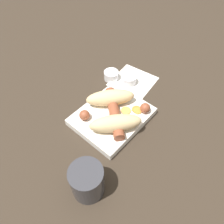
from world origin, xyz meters
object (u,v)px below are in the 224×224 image
(sausage, at_px, (115,112))
(drink_glass, at_px, (87,181))
(condiment_cup_near, at_px, (129,80))
(food_tray, at_px, (112,116))
(bread_roll, at_px, (113,110))
(condiment_cup_far, at_px, (111,76))

(sausage, xyz_separation_m, drink_glass, (-0.20, -0.09, 0.01))
(sausage, relative_size, condiment_cup_near, 3.29)
(food_tray, bearing_deg, sausage, -63.84)
(bread_roll, height_order, condiment_cup_far, bread_roll)
(bread_roll, relative_size, condiment_cup_far, 4.02)
(bread_roll, height_order, condiment_cup_near, bread_roll)
(sausage, relative_size, drink_glass, 1.83)
(bread_roll, bearing_deg, condiment_cup_far, 42.89)
(bread_roll, distance_m, drink_glass, 0.22)
(condiment_cup_far, distance_m, drink_glass, 0.40)
(condiment_cup_near, height_order, drink_glass, drink_glass)
(condiment_cup_far, bearing_deg, condiment_cup_near, -68.85)
(bread_roll, xyz_separation_m, condiment_cup_near, (0.16, 0.07, -0.03))
(food_tray, height_order, bread_roll, bread_roll)
(bread_roll, distance_m, condiment_cup_far, 0.19)
(condiment_cup_near, bearing_deg, bread_roll, -157.56)
(food_tray, bearing_deg, condiment_cup_far, 42.16)
(food_tray, bearing_deg, drink_glass, -153.39)
(food_tray, height_order, condiment_cup_far, condiment_cup_far)
(sausage, xyz_separation_m, condiment_cup_far, (0.13, 0.13, -0.02))
(sausage, height_order, drink_glass, drink_glass)
(condiment_cup_near, xyz_separation_m, condiment_cup_far, (-0.02, 0.06, 0.00))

